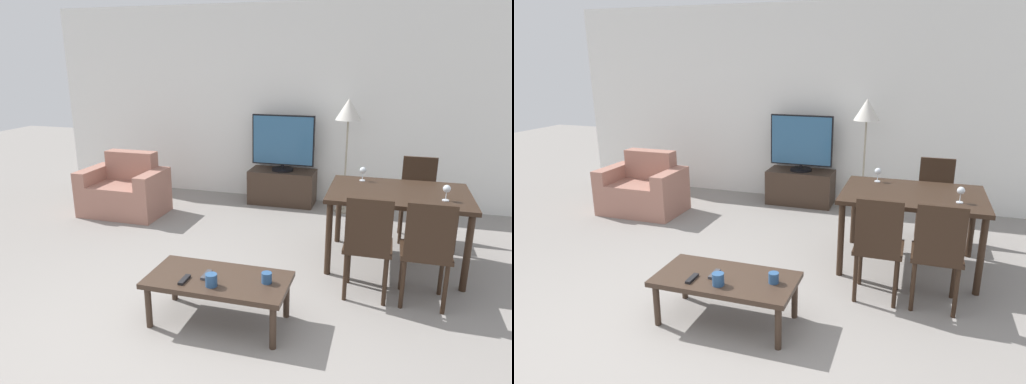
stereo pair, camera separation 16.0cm
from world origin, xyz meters
The scene contains 17 objects.
ground_plane centered at (0.00, 0.00, 0.00)m, with size 18.00×18.00×0.00m, color gray.
wall_back centered at (0.00, 3.96, 1.35)m, with size 6.98×0.06×2.70m.
armchair centered at (-1.80, 2.67, 0.29)m, with size 1.04×0.68×0.79m.
tv_stand centered at (0.09, 3.67, 0.24)m, with size 0.91×0.45×0.47m.
tv centered at (0.09, 3.66, 0.86)m, with size 0.87×0.30×0.77m.
coffee_table centered at (0.31, 0.56, 0.33)m, with size 1.08×0.54×0.38m.
dining_table centered at (1.61, 2.04, 0.67)m, with size 1.32×0.95×0.75m.
dining_chair_near centered at (1.38, 1.26, 0.52)m, with size 0.40×0.40×0.92m.
dining_chair_far centered at (1.84, 2.83, 0.52)m, with size 0.40×0.40×0.92m.
dining_chair_near_right centered at (1.84, 1.26, 0.52)m, with size 0.40×0.40×0.92m.
floor_lamp centered at (0.96, 3.54, 1.28)m, with size 0.33×0.33×1.50m.
remote_primary centered at (0.22, 0.56, 0.39)m, with size 0.04×0.15×0.02m.
remote_secondary centered at (0.09, 0.44, 0.39)m, with size 0.04×0.15×0.02m.
cup_white_near centered at (0.69, 0.58, 0.42)m, with size 0.08×0.08×0.08m.
cup_colored_far centered at (0.31, 0.42, 0.43)m, with size 0.09×0.09×0.09m.
wine_glass_left centered at (2.01, 1.85, 0.85)m, with size 0.07×0.07×0.15m.
wine_glass_center centered at (1.24, 2.35, 0.85)m, with size 0.07×0.07×0.15m.
Camera 2 is at (1.62, -2.32, 1.98)m, focal length 32.00 mm.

